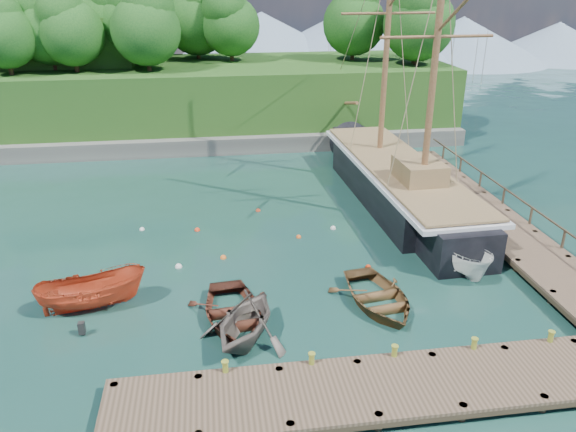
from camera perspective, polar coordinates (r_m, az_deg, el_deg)
name	(u,v)px	position (r m, az deg, el deg)	size (l,w,h in m)	color
ground	(312,300)	(24.92, 2.50, -8.48)	(160.00, 160.00, 0.00)	#193931
dock_near	(407,386)	(20.06, 11.99, -16.51)	(20.00, 3.20, 1.10)	#493929
dock_east	(486,214)	(34.31, 19.48, 0.20)	(3.20, 24.00, 1.10)	#493929
bollard_0	(226,386)	(20.44, -6.29, -16.76)	(0.26, 0.26, 0.45)	olive
bollard_1	(311,377)	(20.68, 2.38, -16.07)	(0.26, 0.26, 0.45)	olive
bollard_2	(393,369)	(21.34, 10.61, -15.08)	(0.26, 0.26, 0.45)	olive
bollard_3	(471,362)	(22.39, 18.13, -13.91)	(0.26, 0.26, 0.45)	olive
bollard_4	(547,355)	(23.77, 24.80, -12.66)	(0.26, 0.26, 0.45)	olive
rowboat_0	(233,321)	(23.62, -5.59, -10.55)	(3.48, 4.88, 1.01)	#4C2519
rowboat_1	(246,340)	(22.48, -4.31, -12.45)	(3.57, 4.14, 2.18)	#635A52
rowboat_2	(378,305)	(24.85, 9.09, -8.89)	(3.44, 4.82, 1.00)	brown
motorboat_orange	(94,308)	(25.71, -19.09, -8.81)	(1.72, 4.57, 1.76)	#C34322
cabin_boat_white	(455,269)	(28.46, 16.64, -5.21)	(1.72, 4.56, 1.76)	white
schooner	(398,186)	(35.66, 11.08, 3.04)	(5.28, 25.97, 18.75)	black
mooring_buoy_0	(179,267)	(27.97, -11.04, -5.14)	(0.36, 0.36, 0.36)	white
mooring_buoy_1	(223,258)	(28.49, -6.59, -4.28)	(0.32, 0.32, 0.32)	orange
mooring_buoy_2	(299,238)	(30.48, 1.09, -2.20)	(0.28, 0.28, 0.28)	orange
mooring_buoy_3	(333,229)	(31.61, 4.59, -1.30)	(0.32, 0.32, 0.32)	silver
mooring_buoy_4	(197,231)	(31.70, -9.20, -1.47)	(0.32, 0.32, 0.32)	#F83F18
mooring_buoy_5	(258,211)	(33.92, -3.06, 0.50)	(0.29, 0.29, 0.29)	#EC4820
mooring_buoy_6	(142,230)	(32.41, -14.60, -1.38)	(0.29, 0.29, 0.29)	white
mooring_buoy_7	(368,268)	(27.71, 8.14, -5.21)	(0.28, 0.28, 0.28)	red
headland	(104,69)	(53.43, -18.22, 14.01)	(51.00, 19.31, 12.90)	#474744
distant_ridge	(257,37)	(91.61, -3.15, 17.74)	(117.00, 40.00, 10.00)	#728CA5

